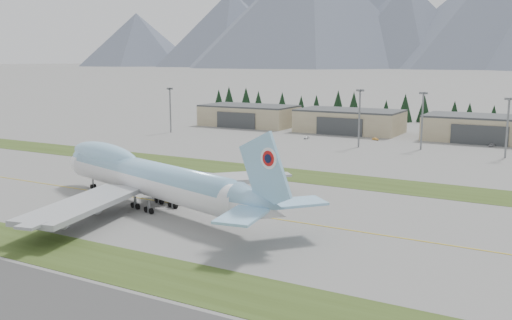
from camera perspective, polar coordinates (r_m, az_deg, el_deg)
The scene contains 13 objects.
ground at distance 136.35m, azimuth -6.76°, elevation -4.56°, with size 7000.00×7000.00×0.00m, color slate.
grass_strip_near at distance 109.31m, azimuth -18.68°, elevation -8.75°, with size 400.00×14.00×0.08m, color #344518.
grass_strip_far at distance 173.76m, azimuth 1.99°, elevation -1.32°, with size 400.00×18.00×0.08m, color #344518.
taxiway_line_main at distance 136.35m, azimuth -6.76°, elevation -4.56°, with size 400.00×0.40×0.02m, color gold.
boeing_747_freighter at distance 135.21m, azimuth -10.69°, elevation -1.70°, with size 81.63×67.71×21.54m.
hangar_left at distance 297.41m, azimuth -0.71°, elevation 4.48°, with size 48.00×26.60×10.80m.
hangar_center at distance 274.20m, azimuth 9.32°, elevation 3.88°, with size 48.00×26.60×10.80m.
hangar_right at distance 260.03m, azimuth 21.84°, elevation 2.96°, with size 48.00×26.60×10.80m.
floodlight_masts at distance 224.86m, azimuth 14.36°, elevation 4.92°, with size 189.08×9.40×22.72m.
service_vehicle_a at distance 249.44m, azimuth 5.08°, elevation 2.12°, with size 1.41×3.50×1.19m, color white.
service_vehicle_b at distance 249.71m, azimuth 11.84°, elevation 1.95°, with size 1.13×3.23×1.06m, color #C28330.
service_vehicle_c at distance 245.35m, azimuth 22.48°, elevation 1.26°, with size 1.58×3.89×1.13m, color #98979C.
conifer_belt at distance 333.37m, azimuth 12.39°, elevation 5.18°, with size 270.30×16.40×16.97m.
Camera 1 is at (78.08, -106.41, 34.23)m, focal length 40.00 mm.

